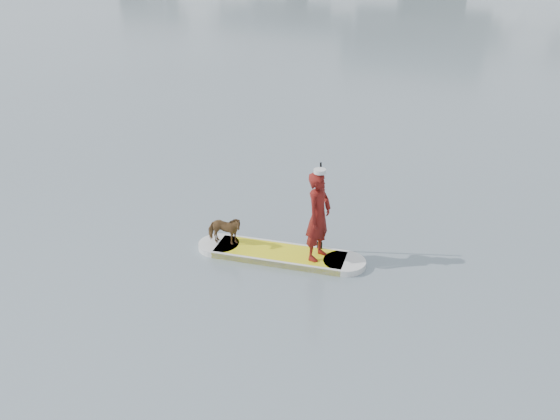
% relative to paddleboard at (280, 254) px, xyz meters
% --- Properties ---
extents(ground, '(140.00, 140.00, 0.00)m').
position_rel_paddleboard_xyz_m(ground, '(-3.76, 0.51, -0.06)').
color(ground, slate).
rests_on(ground, ground).
extents(paddleboard, '(3.24, 1.32, 0.12)m').
position_rel_paddleboard_xyz_m(paddleboard, '(0.00, 0.00, 0.00)').
color(paddleboard, yellow).
rests_on(paddleboard, ground).
extents(paddler, '(0.45, 0.65, 1.70)m').
position_rel_paddleboard_xyz_m(paddler, '(0.71, 0.15, 0.91)').
color(paddler, maroon).
rests_on(paddler, paddleboard).
extents(white_cap, '(0.22, 0.22, 0.07)m').
position_rel_paddleboard_xyz_m(white_cap, '(0.71, 0.15, 1.80)').
color(white_cap, silver).
rests_on(white_cap, paddler).
extents(dog, '(0.77, 0.49, 0.60)m').
position_rel_paddleboard_xyz_m(dog, '(-1.10, -0.24, 0.36)').
color(dog, '#55311D').
rests_on(dog, paddleboard).
extents(paddle, '(0.10, 0.30, 2.00)m').
position_rel_paddleboard_xyz_m(paddle, '(0.62, 0.47, 0.74)').
color(paddle, black).
rests_on(paddle, ground).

